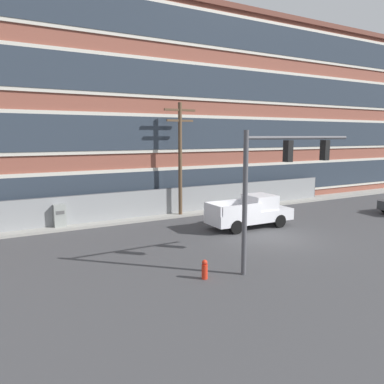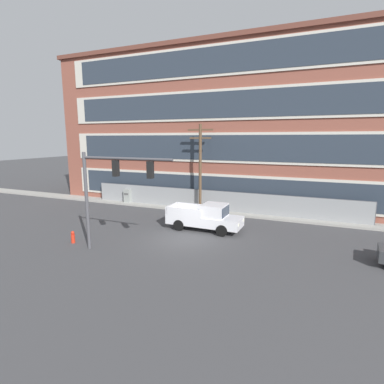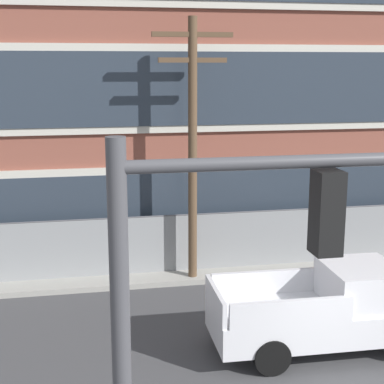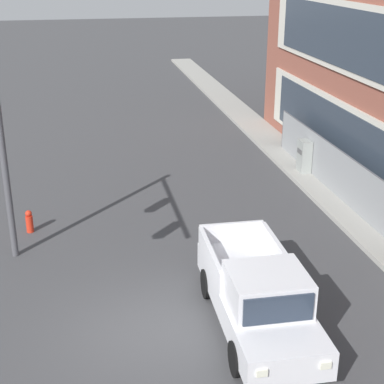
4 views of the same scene
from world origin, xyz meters
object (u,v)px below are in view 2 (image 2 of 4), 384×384
at_px(utility_pole_near_corner, 200,164).
at_px(fire_hydrant, 73,237).
at_px(electrical_cabinet, 128,197).
at_px(traffic_signal_mast, 109,182).
at_px(pickup_truck_white, 206,217).

relative_size(utility_pole_near_corner, fire_hydrant, 9.99).
bearing_deg(fire_hydrant, electrical_cabinet, 107.49).
height_order(utility_pole_near_corner, fire_hydrant, utility_pole_near_corner).
height_order(traffic_signal_mast, utility_pole_near_corner, utility_pole_near_corner).
height_order(pickup_truck_white, utility_pole_near_corner, utility_pole_near_corner).
bearing_deg(traffic_signal_mast, pickup_truck_white, 60.08).
bearing_deg(electrical_cabinet, traffic_signal_mast, -59.14).
bearing_deg(pickup_truck_white, electrical_cabinet, 153.21).
xyz_separation_m(traffic_signal_mast, pickup_truck_white, (3.55, 6.16, -3.20)).
xyz_separation_m(pickup_truck_white, fire_hydrant, (-6.87, -5.81, -0.56)).
bearing_deg(utility_pole_near_corner, electrical_cabinet, 177.63).
distance_m(electrical_cabinet, fire_hydrant, 11.58).
distance_m(pickup_truck_white, utility_pole_near_corner, 6.39).
xyz_separation_m(electrical_cabinet, fire_hydrant, (3.48, -11.04, -0.37)).
bearing_deg(utility_pole_near_corner, traffic_signal_mast, -96.16).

